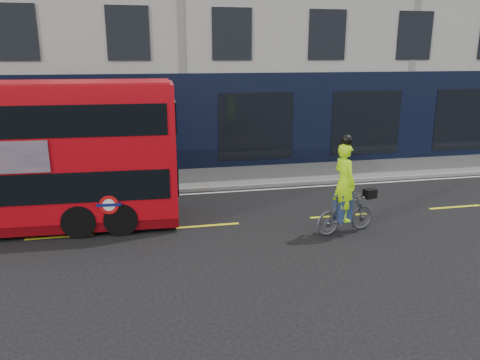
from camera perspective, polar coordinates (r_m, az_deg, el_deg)
name	(u,v)px	position (r m, az deg, el deg)	size (l,w,h in m)	color
ground	(216,246)	(12.08, -2.90, -8.05)	(120.00, 120.00, 0.00)	black
pavement	(189,179)	(18.17, -6.22, 0.09)	(60.00, 3.00, 0.12)	slate
kerb	(194,190)	(16.73, -5.67, -1.20)	(60.00, 0.12, 0.13)	gray
road_edge_line	(195,194)	(16.47, -5.54, -1.69)	(58.00, 0.10, 0.01)	silver
lane_dashes	(208,226)	(13.46, -3.94, -5.56)	(58.00, 0.12, 0.01)	yellow
cyclist	(345,200)	(12.92, 12.72, -2.38)	(1.92, 0.91, 2.73)	#4D4F53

